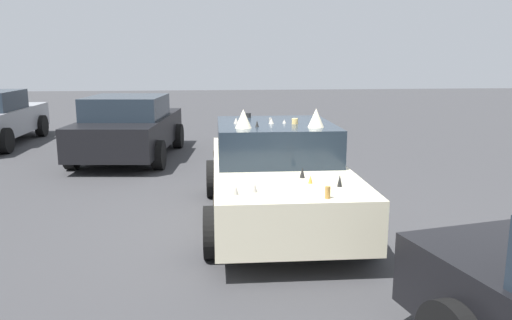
# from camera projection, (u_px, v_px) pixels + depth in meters

# --- Properties ---
(ground_plane) EXTENTS (60.00, 60.00, 0.00)m
(ground_plane) POSITION_uv_depth(u_px,v_px,m) (276.00, 220.00, 7.34)
(ground_plane) COLOR #38383A
(art_car_decorated) EXTENTS (4.36, 2.13, 1.66)m
(art_car_decorated) POSITION_uv_depth(u_px,v_px,m) (276.00, 173.00, 7.24)
(art_car_decorated) COLOR beige
(art_car_decorated) RESTS_ON ground
(parked_sedan_near_right) EXTENTS (4.37, 2.40, 1.47)m
(parked_sedan_near_right) POSITION_uv_depth(u_px,v_px,m) (129.00, 127.00, 11.73)
(parked_sedan_near_right) COLOR black
(parked_sedan_near_right) RESTS_ON ground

